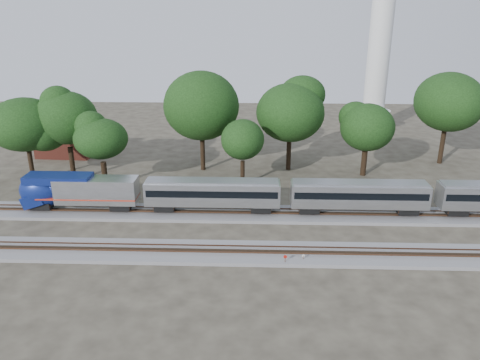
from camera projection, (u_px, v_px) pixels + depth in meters
name	position (u px, v px, depth m)	size (l,w,h in m)	color
ground	(247.00, 237.00, 53.22)	(160.00, 160.00, 0.00)	#383328
track_far	(248.00, 214.00, 58.77)	(160.00, 5.00, 0.73)	slate
track_near	(246.00, 253.00, 49.40)	(160.00, 5.00, 0.73)	slate
train	(360.00, 194.00, 57.32)	(86.76, 2.99, 4.40)	silver
switch_stand_red	(285.00, 259.00, 47.19)	(0.37, 0.07, 1.16)	#512D19
switch_stand_white	(303.00, 257.00, 47.76)	(0.29, 0.09, 0.92)	#512D19
switch_lever	(321.00, 262.00, 47.83)	(0.50, 0.30, 0.30)	#512D19
brick_building	(67.00, 142.00, 82.47)	(9.89, 7.25, 4.57)	maroon
tree_0	(25.00, 124.00, 67.33)	(8.91, 8.91, 12.56)	black
tree_1	(66.00, 118.00, 67.57)	(9.75, 9.75, 13.75)	black
tree_2	(101.00, 139.00, 65.10)	(7.53, 7.53, 10.62)	black
tree_3	(201.00, 106.00, 71.94)	(10.54, 10.54, 14.85)	black
tree_4	(243.00, 140.00, 66.37)	(7.10, 7.10, 10.01)	black
tree_5	(290.00, 113.00, 72.35)	(9.47, 9.47, 13.35)	black
tree_6	(367.00, 127.00, 70.39)	(7.76, 7.76, 10.94)	black
tree_7	(449.00, 102.00, 75.12)	(10.51, 10.51, 14.82)	black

